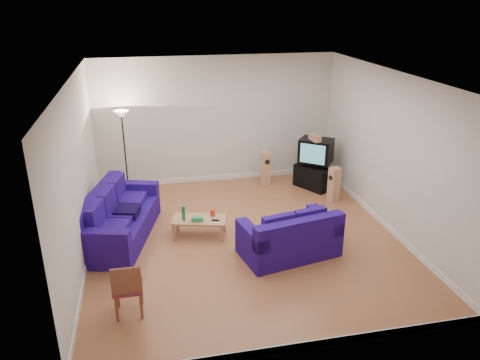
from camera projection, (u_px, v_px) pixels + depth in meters
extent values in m
cube|color=brown|center=(244.00, 238.00, 9.37)|extent=(6.00, 6.50, 0.01)
cube|color=white|center=(245.00, 77.00, 8.18)|extent=(6.00, 6.50, 0.01)
cube|color=silver|center=(216.00, 120.00, 11.73)|extent=(6.00, 0.01, 3.20)
cube|color=silver|center=(301.00, 249.00, 5.82)|extent=(6.00, 0.01, 3.20)
cube|color=silver|center=(78.00, 175.00, 8.20)|extent=(0.01, 6.50, 3.20)
cube|color=silver|center=(391.00, 153.00, 9.35)|extent=(0.01, 6.50, 3.20)
cube|color=white|center=(218.00, 178.00, 12.29)|extent=(6.00, 0.02, 0.12)
cube|color=white|center=(295.00, 347.00, 6.40)|extent=(6.00, 0.02, 0.12)
cube|color=white|center=(89.00, 251.00, 8.77)|extent=(0.02, 6.50, 0.12)
cube|color=white|center=(381.00, 221.00, 9.92)|extent=(0.02, 6.50, 0.12)
cube|color=#220F5F|center=(120.00, 227.00, 9.31)|extent=(1.68, 2.69, 0.48)
cube|color=#220F5F|center=(97.00, 205.00, 9.15)|extent=(0.89, 2.47, 0.49)
cube|color=#220F5F|center=(133.00, 188.00, 10.21)|extent=(1.10, 0.52, 0.27)
cube|color=#220F5F|center=(99.00, 238.00, 8.13)|extent=(1.10, 0.52, 0.27)
cube|color=black|center=(127.00, 211.00, 9.17)|extent=(0.56, 0.56, 0.14)
cube|color=#220F5F|center=(289.00, 243.00, 8.73)|extent=(1.92, 1.31, 0.43)
cube|color=#220F5F|center=(300.00, 231.00, 8.25)|extent=(1.77, 0.57, 0.44)
cube|color=#220F5F|center=(252.00, 235.00, 8.32)|extent=(0.42, 1.01, 0.25)
cube|color=#220F5F|center=(325.00, 220.00, 8.89)|extent=(0.42, 1.01, 0.25)
cube|color=black|center=(285.00, 225.00, 8.75)|extent=(0.49, 0.49, 0.12)
cube|color=tan|center=(199.00, 220.00, 9.33)|extent=(1.16, 0.78, 0.05)
cube|color=tan|center=(174.00, 233.00, 9.23)|extent=(0.07, 0.07, 0.34)
cube|color=tan|center=(178.00, 223.00, 9.62)|extent=(0.07, 0.07, 0.34)
cube|color=tan|center=(222.00, 234.00, 9.18)|extent=(0.07, 0.07, 0.34)
cube|color=tan|center=(224.00, 224.00, 9.58)|extent=(0.07, 0.07, 0.34)
cylinder|color=#197233|center=(184.00, 213.00, 9.20)|extent=(0.07, 0.07, 0.30)
cube|color=green|center=(197.00, 219.00, 9.20)|extent=(0.24, 0.14, 0.09)
cylinder|color=red|center=(213.00, 213.00, 9.42)|extent=(0.11, 0.11, 0.14)
cube|color=black|center=(216.00, 220.00, 9.23)|extent=(0.16, 0.09, 0.02)
cube|color=black|center=(313.00, 177.00, 11.73)|extent=(0.91, 1.05, 0.56)
cube|color=black|center=(316.00, 164.00, 11.67)|extent=(0.49, 0.51, 0.09)
cube|color=black|center=(316.00, 151.00, 11.54)|extent=(0.95, 0.91, 0.59)
cube|color=teal|center=(313.00, 154.00, 11.30)|extent=(0.50, 0.39, 0.47)
cube|color=tan|center=(315.00, 138.00, 11.30)|extent=(0.20, 0.41, 0.14)
cube|color=tan|center=(266.00, 168.00, 11.88)|extent=(0.21, 0.26, 0.87)
cylinder|color=black|center=(267.00, 162.00, 11.69)|extent=(0.13, 0.02, 0.13)
cube|color=tan|center=(334.00, 184.00, 10.92)|extent=(0.30, 0.27, 0.83)
cylinder|color=black|center=(331.00, 178.00, 10.78)|extent=(0.06, 0.12, 0.12)
cylinder|color=black|center=(129.00, 194.00, 11.38)|extent=(0.27, 0.27, 0.03)
cylinder|color=black|center=(125.00, 156.00, 11.01)|extent=(0.03, 0.03, 1.95)
cone|color=white|center=(121.00, 114.00, 10.64)|extent=(0.36, 0.36, 0.16)
cube|color=brown|center=(117.00, 309.00, 6.91)|extent=(0.04, 0.04, 0.44)
cube|color=brown|center=(118.00, 295.00, 7.24)|extent=(0.04, 0.04, 0.44)
cube|color=brown|center=(141.00, 306.00, 6.98)|extent=(0.04, 0.04, 0.44)
cube|color=brown|center=(141.00, 292.00, 7.30)|extent=(0.04, 0.04, 0.44)
cube|color=maroon|center=(128.00, 287.00, 7.02)|extent=(0.44, 0.44, 0.06)
cube|color=brown|center=(126.00, 281.00, 6.75)|extent=(0.44, 0.04, 0.44)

